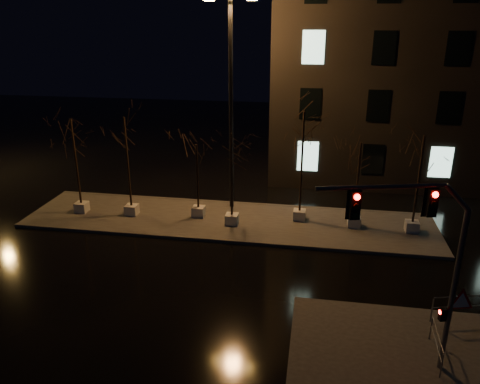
# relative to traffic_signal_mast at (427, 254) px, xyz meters

# --- Properties ---
(ground) EXTENTS (90.00, 90.00, 0.00)m
(ground) POSITION_rel_traffic_signal_mast_xyz_m (-7.72, 4.43, -4.17)
(ground) COLOR black
(ground) RESTS_ON ground
(median) EXTENTS (22.00, 5.00, 0.15)m
(median) POSITION_rel_traffic_signal_mast_xyz_m (-7.72, 10.43, -4.09)
(median) COLOR #413E3A
(median) RESTS_ON ground
(sidewalk_corner) EXTENTS (7.00, 5.00, 0.15)m
(sidewalk_corner) POSITION_rel_traffic_signal_mast_xyz_m (-0.22, 0.93, -4.09)
(sidewalk_corner) COLOR #413E3A
(sidewalk_corner) RESTS_ON ground
(building) EXTENTS (25.00, 12.00, 15.00)m
(building) POSITION_rel_traffic_signal_mast_xyz_m (6.28, 22.43, 3.33)
(building) COLOR black
(building) RESTS_ON ground
(tree_0) EXTENTS (1.80, 1.80, 5.42)m
(tree_0) POSITION_rel_traffic_signal_mast_xyz_m (-16.05, 10.12, 0.10)
(tree_0) COLOR silver
(tree_0) RESTS_ON median
(tree_1) EXTENTS (1.80, 1.80, 5.61)m
(tree_1) POSITION_rel_traffic_signal_mast_xyz_m (-13.12, 10.22, 0.24)
(tree_1) COLOR silver
(tree_1) RESTS_ON median
(tree_2) EXTENTS (1.80, 1.80, 4.17)m
(tree_2) POSITION_rel_traffic_signal_mast_xyz_m (-9.41, 10.60, -0.85)
(tree_2) COLOR silver
(tree_2) RESTS_ON median
(tree_3) EXTENTS (1.80, 1.80, 5.04)m
(tree_3) POSITION_rel_traffic_signal_mast_xyz_m (-7.41, 9.86, -0.19)
(tree_3) COLOR silver
(tree_3) RESTS_ON median
(tree_4) EXTENTS (1.80, 1.80, 6.05)m
(tree_4) POSITION_rel_traffic_signal_mast_xyz_m (-3.92, 11.02, 0.57)
(tree_4) COLOR silver
(tree_4) RESTS_ON median
(tree_5) EXTENTS (1.80, 1.80, 4.65)m
(tree_5) POSITION_rel_traffic_signal_mast_xyz_m (-1.06, 10.61, -0.49)
(tree_5) COLOR silver
(tree_5) RESTS_ON median
(tree_6) EXTENTS (1.80, 1.80, 5.15)m
(tree_6) POSITION_rel_traffic_signal_mast_xyz_m (1.82, 10.47, -0.11)
(tree_6) COLOR silver
(tree_6) RESTS_ON median
(traffic_signal_mast) EXTENTS (4.88, 1.26, 6.11)m
(traffic_signal_mast) POSITION_rel_traffic_signal_mast_xyz_m (0.00, 0.00, 0.00)
(traffic_signal_mast) COLOR slate
(traffic_signal_mast) RESTS_ON sidewalk_corner
(streetlight_main) EXTENTS (2.84, 0.71, 11.35)m
(streetlight_main) POSITION_rel_traffic_signal_mast_xyz_m (-7.88, 12.31, 2.53)
(streetlight_main) COLOR black
(streetlight_main) RESTS_ON median
(guard_rail_a) EXTENTS (2.27, 0.60, 1.01)m
(guard_rail_a) POSITION_rel_traffic_signal_mast_xyz_m (2.28, 2.93, -3.36)
(guard_rail_a) COLOR slate
(guard_rail_a) RESTS_ON sidewalk_corner
(guard_rail_b) EXTENTS (0.11, 1.89, 0.90)m
(guard_rail_b) POSITION_rel_traffic_signal_mast_xyz_m (0.90, 0.70, -3.44)
(guard_rail_b) COLOR slate
(guard_rail_b) RESTS_ON sidewalk_corner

